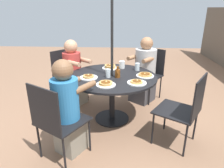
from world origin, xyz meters
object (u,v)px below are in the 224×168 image
coffee_cup (122,65)px  drinking_glass_a (108,73)px  patio_chair_east (185,107)px  diner_south (144,73)px  pancake_plate_b (110,67)px  pancake_plate_c (89,77)px  diner_west (74,74)px  syrup_bottle (118,73)px  pancake_plate_d (137,82)px  pancake_plate_a (145,75)px  drinking_glass_b (137,67)px  patio_chair_north (56,119)px  patio_table (112,82)px  patio_chair_west (67,73)px  patio_chair_south (149,71)px  diner_north (68,111)px  pancake_plate_e (106,84)px

coffee_cup → drinking_glass_a: bearing=-22.2°
patio_chair_east → diner_south: (-1.30, -0.37, 0.00)m
pancake_plate_b → pancake_plate_c: 0.56m
diner_west → syrup_bottle: (0.62, 0.80, 0.24)m
pancake_plate_d → diner_south: bearing=168.8°
diner_west → pancake_plate_a: diner_west is taller
diner_south → drinking_glass_a: (0.79, -0.59, 0.24)m
drinking_glass_b → diner_west: bearing=-103.2°
patio_chair_north → patio_chair_east: 1.50m
pancake_plate_b → pancake_plate_c: size_ratio=1.00×
patio_table → patio_chair_east: patio_chair_east is taller
patio_chair_west → patio_chair_south: bearing=135.3°
syrup_bottle → pancake_plate_a: bearing=100.5°
pancake_plate_b → pancake_plate_a: bearing=56.1°
patio_chair_north → patio_chair_east: size_ratio=1.00×
diner_north → pancake_plate_a: diner_north is taller
patio_chair_north → patio_chair_east: (-0.35, 1.46, 0.00)m
diner_south → patio_chair_west: 1.40m
diner_west → pancake_plate_a: size_ratio=4.47×
patio_chair_north → diner_west: size_ratio=0.82×
diner_south → patio_chair_north: bearing=93.6°
pancake_plate_d → patio_table: bearing=-130.9°
patio_chair_north → pancake_plate_d: bearing=66.1°
patio_chair_east → pancake_plate_e: 1.01m
pancake_plate_e → drinking_glass_a: size_ratio=2.09×
diner_north → drinking_glass_b: (-1.07, 0.84, 0.23)m
pancake_plate_c → drinking_glass_a: size_ratio=2.09×
pancake_plate_a → pancake_plate_c: size_ratio=1.00×
coffee_cup → patio_chair_west: bearing=-105.0°
diner_south → diner_west: 1.27m
diner_south → pancake_plate_e: bearing=98.6°
patio_chair_east → diner_south: bearing=48.6°
patio_chair_south → drinking_glass_a: 1.20m
patio_table → drinking_glass_a: 0.18m
patio_table → pancake_plate_b: bearing=-171.9°
patio_chair_west → drinking_glass_a: 1.12m
patio_chair_north → diner_north: diner_north is taller
diner_north → patio_chair_west: (-1.44, -0.40, -0.01)m
pancake_plate_a → coffee_cup: bearing=-139.1°
drinking_glass_b → diner_north: bearing=-38.1°
diner_south → pancake_plate_e: size_ratio=4.59×
pancake_plate_d → pancake_plate_e: pancake_plate_e is taller
pancake_plate_d → drinking_glass_b: drinking_glass_b is taller
diner_north → pancake_plate_a: 1.23m
patio_chair_east → diner_west: 1.98m
patio_chair_north → coffee_cup: (-1.33, 0.69, 0.24)m
pancake_plate_d → patio_chair_east: bearing=62.9°
pancake_plate_c → coffee_cup: coffee_cup is taller
syrup_bottle → coffee_cup: 0.47m
coffee_cup → drinking_glass_b: size_ratio=1.01×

